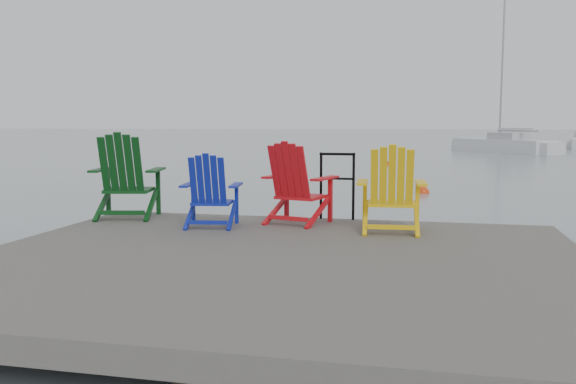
% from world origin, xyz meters
% --- Properties ---
extents(ground, '(400.00, 400.00, 0.00)m').
position_xyz_m(ground, '(0.00, 0.00, 0.00)').
color(ground, slate).
rests_on(ground, ground).
extents(dock, '(6.00, 5.00, 1.40)m').
position_xyz_m(dock, '(0.00, 0.00, 0.35)').
color(dock, '#312E2B').
rests_on(dock, ground).
extents(handrail, '(0.48, 0.04, 0.90)m').
position_xyz_m(handrail, '(0.25, 2.45, 1.04)').
color(handrail, black).
rests_on(handrail, dock).
extents(chair_green, '(1.03, 0.98, 1.14)m').
position_xyz_m(chair_green, '(-2.57, 1.91, 1.07)').
color(chair_green, '#0A3711').
rests_on(chair_green, dock).
extents(chair_blue, '(0.80, 0.75, 0.90)m').
position_xyz_m(chair_blue, '(-1.20, 1.48, 0.95)').
color(chair_blue, '#0E1C95').
rests_on(chair_blue, dock).
extents(chair_red, '(0.96, 0.91, 1.03)m').
position_xyz_m(chair_red, '(-0.21, 1.97, 1.02)').
color(chair_red, red).
rests_on(chair_red, dock).
extents(chair_yellow, '(0.85, 0.79, 1.02)m').
position_xyz_m(chair_yellow, '(1.02, 1.59, 1.01)').
color(chair_yellow, '#E4B20C').
rests_on(chair_yellow, dock).
extents(sailboat_near, '(5.94, 7.39, 10.61)m').
position_xyz_m(sailboat_near, '(6.28, 35.07, 0.36)').
color(sailboat_near, silver).
rests_on(sailboat_near, ground).
extents(buoy_a, '(0.35, 0.35, 0.35)m').
position_xyz_m(buoy_a, '(1.36, 10.38, 0.00)').
color(buoy_a, red).
rests_on(buoy_a, ground).
extents(buoy_b, '(0.36, 0.36, 0.36)m').
position_xyz_m(buoy_b, '(-0.22, 21.06, 0.00)').
color(buoy_b, '#B9290A').
rests_on(buoy_b, ground).
extents(buoy_d, '(0.38, 0.38, 0.38)m').
position_xyz_m(buoy_d, '(8.90, 34.78, 0.00)').
color(buoy_d, red).
rests_on(buoy_d, ground).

